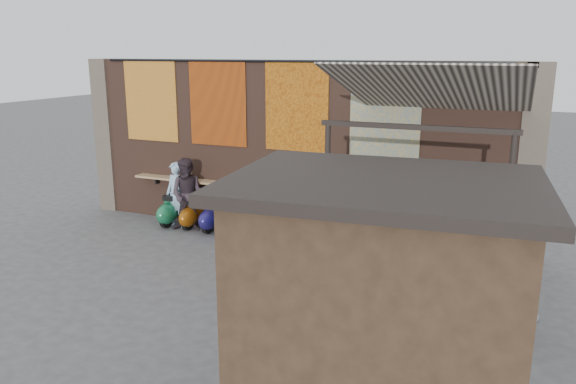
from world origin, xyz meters
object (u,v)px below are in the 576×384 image
object	(u,v)px
scooter_stool_3	(232,216)
scooter_stool_2	(213,216)
shopper_tan	(329,245)
market_stall	(378,327)
scooter_stool_0	(172,210)
scooter_stool_9	(373,237)
scooter_stool_7	(319,230)
shopper_grey	(500,286)
diner_right	(188,195)
scooter_stool_8	(344,233)
shopper_navy	(443,266)
scooter_stool_4	(251,220)
scooter_stool_6	(299,225)
diner_left	(176,195)
scooter_stool_5	(275,221)
shelf_box	(307,186)
scooter_stool_1	(193,214)

from	to	relation	value
scooter_stool_3	scooter_stool_2	bearing A→B (deg)	177.80
shopper_tan	market_stall	size ratio (longest dim) A/B	0.58
scooter_stool_0	scooter_stool_9	distance (m)	5.07
scooter_stool_7	shopper_grey	size ratio (longest dim) A/B	0.42
scooter_stool_0	diner_right	bearing A→B (deg)	-17.29
scooter_stool_8	shopper_navy	size ratio (longest dim) A/B	0.52
scooter_stool_4	scooter_stool_6	xyz separation A→B (m)	(1.19, 0.03, 0.03)
scooter_stool_0	scooter_stool_2	world-z (taller)	scooter_stool_0
scooter_stool_3	scooter_stool_7	size ratio (longest dim) A/B	1.13
scooter_stool_2	scooter_stool_9	distance (m)	3.91
scooter_stool_0	shopper_grey	xyz separation A→B (m)	(7.73, -3.11, 0.55)
scooter_stool_6	scooter_stool_8	world-z (taller)	scooter_stool_6
scooter_stool_7	scooter_stool_0	bearing A→B (deg)	179.21
scooter_stool_4	scooter_stool_8	xyz separation A→B (m)	(2.26, -0.04, -0.00)
diner_left	market_stall	bearing A→B (deg)	-35.86
scooter_stool_5	shopper_tan	bearing A→B (deg)	-47.04
diner_left	market_stall	size ratio (longest dim) A/B	0.55
scooter_stool_3	diner_right	size ratio (longest dim) A/B	0.51
scooter_stool_2	scooter_stool_7	xyz separation A→B (m)	(2.73, -0.05, 0.00)
market_stall	shopper_tan	bearing A→B (deg)	110.94
diner_right	shopper_tan	bearing A→B (deg)	-39.86
scooter_stool_9	market_stall	size ratio (longest dim) A/B	0.25
market_stall	shopper_navy	bearing A→B (deg)	82.59
diner_left	scooter_stool_7	bearing A→B (deg)	6.16
scooter_stool_3	shopper_navy	size ratio (longest dim) A/B	0.60
scooter_stool_5	scooter_stool_6	world-z (taller)	scooter_stool_5
scooter_stool_4	scooter_stool_5	distance (m)	0.60
scooter_stool_9	shopper_grey	bearing A→B (deg)	-49.63
scooter_stool_3	scooter_stool_8	distance (m)	2.76
shopper_grey	market_stall	world-z (taller)	market_stall
shelf_box	shopper_grey	world-z (taller)	shopper_grey
market_stall	diner_right	bearing A→B (deg)	131.49
scooter_stool_4	scooter_stool_9	size ratio (longest dim) A/B	1.07
scooter_stool_4	scooter_stool_9	bearing A→B (deg)	0.34
shopper_tan	market_stall	xyz separation A→B (m)	(1.83, -3.80, 0.61)
scooter_stool_0	scooter_stool_7	size ratio (longest dim) A/B	1.03
diner_left	diner_right	world-z (taller)	diner_right
scooter_stool_5	market_stall	world-z (taller)	market_stall
scooter_stool_1	market_stall	bearing A→B (deg)	-44.56
scooter_stool_0	scooter_stool_9	xyz separation A→B (m)	(5.07, 0.01, -0.04)
scooter_stool_4	diner_left	bearing A→B (deg)	-179.69
scooter_stool_1	shopper_grey	size ratio (longest dim) A/B	0.39
scooter_stool_2	scooter_stool_9	size ratio (longest dim) A/B	1.07
scooter_stool_1	scooter_stool_5	distance (m)	2.20
shopper_tan	diner_right	bearing A→B (deg)	137.92
scooter_stool_3	shopper_navy	world-z (taller)	shopper_navy
scooter_stool_0	shopper_grey	bearing A→B (deg)	-21.95
scooter_stool_4	diner_left	size ratio (longest dim) A/B	0.49
scooter_stool_5	diner_left	distance (m)	2.64
scooter_stool_2	shopper_navy	world-z (taller)	shopper_navy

